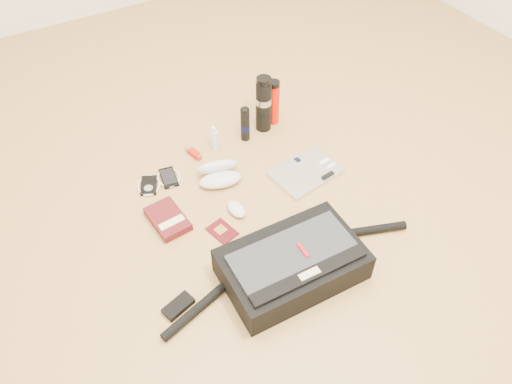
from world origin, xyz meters
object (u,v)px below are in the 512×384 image
book (168,219)px  thermos_black (264,104)px  messenger_bag (292,264)px  thermos_red (273,102)px  laptop (306,172)px

book → thermos_black: 0.72m
messenger_bag → book: size_ratio=5.17×
book → messenger_bag: bearing=-62.7°
thermos_black → thermos_red: (0.07, 0.02, -0.03)m
laptop → book: 0.64m
laptop → book: bearing=167.5°
book → thermos_black: bearing=21.9°
book → thermos_red: (0.70, 0.33, 0.10)m
thermos_red → book: bearing=-154.5°
thermos_black → laptop: bearing=-90.2°
thermos_red → messenger_bag: bearing=-117.5°
book → thermos_red: 0.78m
messenger_bag → book: messenger_bag is taller
thermos_black → thermos_red: 0.07m
thermos_black → messenger_bag: bearing=-114.2°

